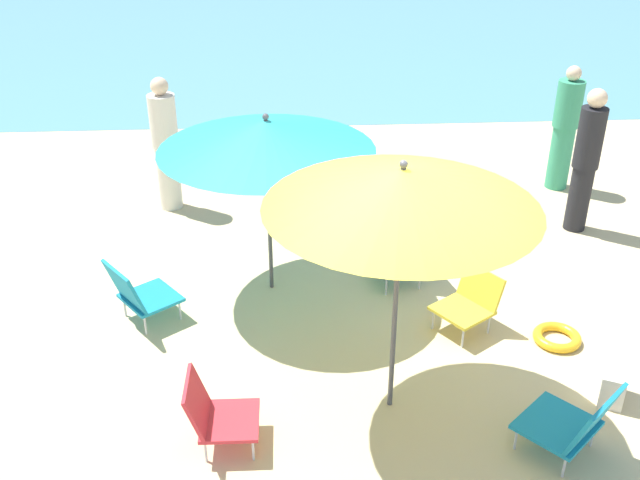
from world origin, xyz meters
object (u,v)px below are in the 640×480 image
(beach_bag, at_px, (613,384))
(umbrella_teal, at_px, (266,135))
(beach_chair_f, at_px, (215,413))
(beach_chair_c, at_px, (574,423))
(beach_chair_d, at_px, (470,301))
(swim_ring, at_px, (557,337))
(beach_chair_b, at_px, (139,293))
(beach_chair_e, at_px, (299,200))
(umbrella_yellow, at_px, (402,188))
(person_a, at_px, (586,160))
(person_b, at_px, (565,129))
(beach_chair_a, at_px, (406,252))
(person_c, at_px, (166,144))

(beach_bag, bearing_deg, umbrella_teal, 145.73)
(beach_chair_f, bearing_deg, beach_chair_c, -5.47)
(beach_chair_d, height_order, swim_ring, beach_chair_d)
(beach_chair_b, xyz_separation_m, beach_chair_e, (1.54, 1.88, 0.01))
(umbrella_yellow, height_order, person_a, umbrella_yellow)
(beach_chair_d, bearing_deg, person_b, -156.74)
(beach_chair_a, bearing_deg, beach_bag, 111.75)
(swim_ring, bearing_deg, beach_chair_d, 160.75)
(person_b, xyz_separation_m, person_c, (-4.94, -0.30, 0.02))
(umbrella_yellow, height_order, beach_chair_e, umbrella_yellow)
(beach_chair_a, xyz_separation_m, beach_chair_d, (0.44, -0.86, -0.04))
(beach_chair_c, relative_size, beach_chair_f, 1.34)
(beach_chair_e, bearing_deg, person_a, 118.14)
(swim_ring, bearing_deg, umbrella_yellow, -155.32)
(umbrella_yellow, distance_m, beach_chair_f, 2.12)
(umbrella_yellow, relative_size, umbrella_teal, 1.04)
(beach_chair_c, bearing_deg, person_a, -63.00)
(beach_bag, bearing_deg, beach_chair_c, -133.51)
(beach_chair_d, bearing_deg, person_c, -77.13)
(beach_chair_c, height_order, swim_ring, beach_chair_c)
(person_c, bearing_deg, umbrella_yellow, -4.65)
(beach_chair_b, bearing_deg, swim_ring, -45.35)
(person_a, xyz_separation_m, swim_ring, (-0.96, -2.16, -0.81))
(person_c, bearing_deg, beach_chair_f, -23.38)
(beach_chair_c, distance_m, person_b, 4.98)
(person_a, bearing_deg, beach_chair_b, -63.69)
(beach_chair_d, height_order, beach_chair_f, beach_chair_f)
(beach_chair_f, height_order, beach_bag, beach_chair_f)
(beach_bag, bearing_deg, swim_ring, 102.09)
(beach_bag, bearing_deg, person_b, 76.67)
(umbrella_yellow, relative_size, person_b, 1.32)
(person_b, xyz_separation_m, beach_bag, (-0.97, -4.11, -0.66))
(beach_chair_b, height_order, swim_ring, beach_chair_b)
(beach_chair_b, bearing_deg, beach_chair_e, 13.22)
(person_a, distance_m, person_c, 4.83)
(beach_chair_c, bearing_deg, umbrella_teal, -0.77)
(person_b, bearing_deg, beach_chair_c, 154.98)
(person_c, bearing_deg, beach_chair_e, 33.65)
(person_a, height_order, person_b, person_a)
(umbrella_teal, relative_size, swim_ring, 4.71)
(umbrella_yellow, xyz_separation_m, person_a, (2.58, 2.91, -1.05))
(beach_chair_a, distance_m, person_c, 3.25)
(beach_chair_e, xyz_separation_m, beach_bag, (2.41, -3.19, -0.19))
(beach_chair_e, bearing_deg, umbrella_teal, 18.74)
(person_c, bearing_deg, umbrella_teal, -2.27)
(beach_chair_c, bearing_deg, beach_chair_a, -24.43)
(umbrella_teal, bearing_deg, beach_chair_d, -24.24)
(umbrella_yellow, xyz_separation_m, beach_bag, (1.79, -0.04, -1.76))
(umbrella_teal, distance_m, beach_chair_c, 3.53)
(person_c, height_order, swim_ring, person_c)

